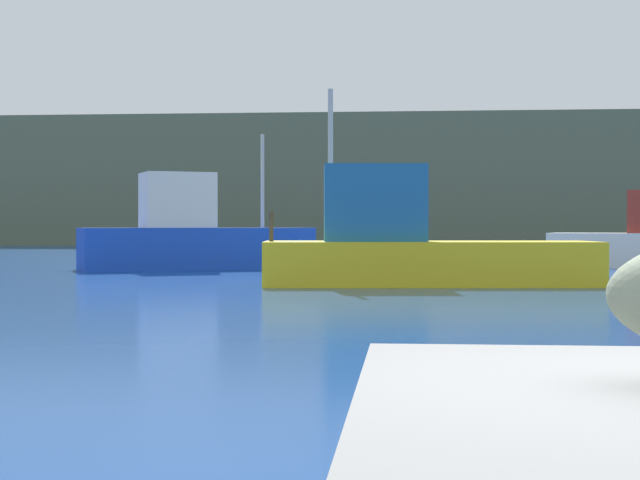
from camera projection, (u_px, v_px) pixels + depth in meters
hillside_backdrop at (427, 182)px, 71.12m from camera, size 140.00×11.05×8.90m
fishing_boat_blue at (192, 237)px, 31.37m from camera, size 7.41×5.01×4.31m
fishing_boat_yellow at (414, 247)px, 23.19m from camera, size 7.83×3.23×4.53m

